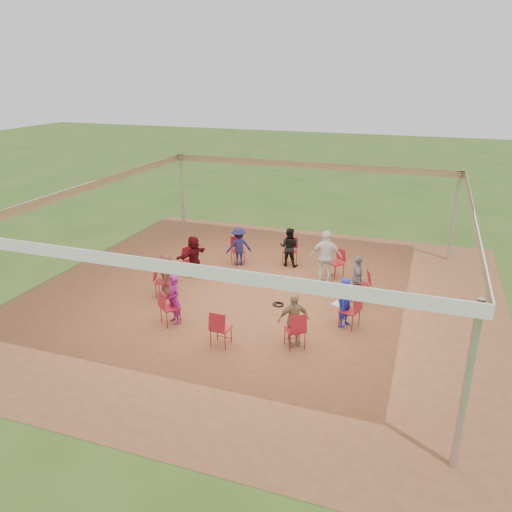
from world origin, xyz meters
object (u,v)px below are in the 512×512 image
(laptop, at_px, (340,302))
(standing_person, at_px, (326,257))
(chair_8, at_px, (221,328))
(person_seated_0, at_px, (346,302))
(person_seated_4, at_px, (194,256))
(person_seated_5, at_px, (167,275))
(chair_7, at_px, (170,308))
(person_seated_1, at_px, (357,278))
(person_seated_3, at_px, (239,246))
(chair_3, at_px, (290,252))
(chair_0, at_px, (350,311))
(chair_6, at_px, (163,282))
(chair_1, at_px, (361,285))
(person_seated_6, at_px, (174,299))
(chair_9, at_px, (295,330))
(chair_2, at_px, (336,263))
(person_seated_2, at_px, (289,247))
(chair_5, at_px, (191,261))
(person_seated_7, at_px, (293,320))
(cable_coil, at_px, (278,305))
(chair_4, at_px, (238,251))

(laptop, bearing_deg, standing_person, 38.61)
(chair_8, relative_size, person_seated_0, 0.70)
(person_seated_4, bearing_deg, person_seated_5, 18.00)
(chair_7, height_order, chair_8, same)
(person_seated_1, relative_size, person_seated_3, 1.00)
(chair_3, relative_size, chair_8, 1.00)
(chair_7, bearing_deg, chair_0, 54.00)
(chair_0, distance_m, chair_6, 5.26)
(person_seated_1, distance_m, person_seated_3, 4.28)
(person_seated_5, distance_m, laptop, 4.88)
(chair_1, bearing_deg, person_seated_6, 107.59)
(chair_9, relative_size, person_seated_3, 0.70)
(standing_person, bearing_deg, person_seated_1, 128.62)
(chair_0, relative_size, person_seated_1, 0.70)
(chair_1, height_order, chair_7, same)
(person_seated_6, bearing_deg, chair_9, 34.25)
(chair_0, bearing_deg, person_seated_4, 90.00)
(chair_2, xyz_separation_m, person_seated_2, (-1.62, 0.43, 0.20))
(chair_5, xyz_separation_m, person_seated_7, (4.14, -3.06, 0.20))
(chair_1, bearing_deg, chair_0, 162.00)
(cable_coil, bearing_deg, chair_6, -170.95)
(person_seated_0, xyz_separation_m, person_seated_2, (-2.46, 3.50, 0.00))
(person_seated_1, bearing_deg, person_seated_7, 144.00)
(chair_5, bearing_deg, chair_3, 144.00)
(person_seated_0, bearing_deg, chair_8, 145.75)
(person_seated_5, bearing_deg, standing_person, 104.98)
(chair_5, xyz_separation_m, chair_7, (0.96, -3.11, 0.00))
(chair_6, distance_m, person_seated_1, 5.41)
(chair_9, height_order, cable_coil, chair_9)
(chair_1, relative_size, chair_4, 1.00)
(person_seated_2, bearing_deg, standing_person, 147.46)
(person_seated_5, bearing_deg, chair_7, 14.09)
(person_seated_3, height_order, person_seated_4, same)
(chair_0, distance_m, person_seated_2, 4.38)
(chair_9, bearing_deg, chair_4, 90.00)
(person_seated_0, bearing_deg, chair_2, 34.25)
(chair_0, height_order, chair_8, same)
(chair_4, distance_m, person_seated_7, 5.41)
(chair_3, bearing_deg, cable_coil, 101.15)
(chair_6, bearing_deg, chair_8, 36.00)
(chair_6, relative_size, chair_8, 1.00)
(person_seated_2, bearing_deg, chair_6, 53.08)
(chair_0, relative_size, person_seated_2, 0.70)
(chair_5, xyz_separation_m, chair_9, (4.21, -3.16, 0.00))
(chair_2, bearing_deg, laptop, 139.82)
(person_seated_0, height_order, person_seated_7, same)
(chair_5, xyz_separation_m, person_seated_3, (1.09, 1.27, 0.20))
(chair_8, bearing_deg, chair_4, 108.00)
(cable_coil, bearing_deg, laptop, -16.12)
(chair_1, xyz_separation_m, person_seated_4, (-5.14, 0.04, 0.20))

